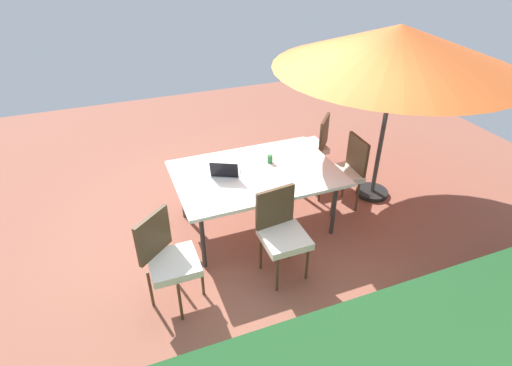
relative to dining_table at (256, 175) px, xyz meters
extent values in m
cube|color=#935442|center=(0.00, 0.00, -0.74)|extent=(10.00, 10.00, 0.02)
cube|color=silver|center=(0.00, 0.00, 0.03)|extent=(1.90, 1.28, 0.04)
cylinder|color=#333333|center=(-0.80, -0.49, -0.36)|extent=(0.05, 0.05, 0.74)
cylinder|color=#333333|center=(0.80, -0.49, -0.36)|extent=(0.05, 0.05, 0.74)
cylinder|color=#333333|center=(-0.80, 0.49, -0.36)|extent=(0.05, 0.05, 0.74)
cylinder|color=#333333|center=(0.80, 0.49, -0.36)|extent=(0.05, 0.05, 0.74)
cylinder|color=#4C4C4C|center=(-1.78, -0.05, 0.39)|extent=(0.06, 0.06, 2.24)
cone|color=orange|center=(-1.78, -0.05, 1.31)|extent=(2.91, 2.91, 0.49)
cylinder|color=black|center=(-1.78, -0.05, -0.70)|extent=(0.44, 0.44, 0.06)
cube|color=silver|center=(1.18, 0.87, -0.24)|extent=(0.46, 0.46, 0.08)
cube|color=#4C3823|center=(1.31, 0.71, 0.03)|extent=(0.36, 0.31, 0.45)
cylinder|color=#4C3823|center=(1.20, 1.12, -0.50)|extent=(0.03, 0.03, 0.45)
cylinder|color=#4C3823|center=(0.92, 0.89, -0.50)|extent=(0.03, 0.03, 0.45)
cylinder|color=#4C3823|center=(1.43, 0.84, -0.50)|extent=(0.03, 0.03, 0.45)
cylinder|color=#4C3823|center=(1.16, 0.61, -0.50)|extent=(0.03, 0.03, 0.45)
cube|color=silver|center=(0.04, 0.91, -0.24)|extent=(0.46, 0.46, 0.08)
cube|color=#4C3823|center=(0.06, 0.70, 0.03)|extent=(0.44, 0.09, 0.45)
cylinder|color=#4C3823|center=(0.20, 1.11, -0.50)|extent=(0.03, 0.03, 0.45)
cylinder|color=#4C3823|center=(-0.16, 1.07, -0.50)|extent=(0.03, 0.03, 0.45)
cylinder|color=#4C3823|center=(0.24, 0.75, -0.50)|extent=(0.03, 0.03, 0.45)
cylinder|color=#4C3823|center=(-0.12, 0.71, -0.50)|extent=(0.03, 0.03, 0.45)
cube|color=silver|center=(-1.17, 0.02, -0.24)|extent=(0.46, 0.46, 0.08)
cube|color=#4C3823|center=(-1.38, 0.02, 0.03)|extent=(0.06, 0.44, 0.45)
cylinder|color=#4C3823|center=(-0.99, -0.17, -0.50)|extent=(0.03, 0.03, 0.45)
cylinder|color=#4C3823|center=(-0.98, 0.19, -0.50)|extent=(0.03, 0.03, 0.45)
cylinder|color=#4C3823|center=(-1.35, -0.16, -0.50)|extent=(0.03, 0.03, 0.45)
cylinder|color=#4C3823|center=(-1.34, 0.20, -0.50)|extent=(0.03, 0.03, 0.45)
cube|color=silver|center=(-1.13, -0.82, -0.24)|extent=(0.46, 0.46, 0.08)
cube|color=#4C3823|center=(-1.29, -0.69, 0.03)|extent=(0.32, 0.35, 0.45)
cylinder|color=#4C3823|center=(-1.12, -1.08, -0.50)|extent=(0.03, 0.03, 0.45)
cylinder|color=#4C3823|center=(-0.88, -0.81, -0.50)|extent=(0.03, 0.03, 0.45)
cylinder|color=#4C3823|center=(-1.39, -0.84, -0.50)|extent=(0.03, 0.03, 0.45)
cylinder|color=#4C3823|center=(-1.15, -0.57, -0.50)|extent=(0.03, 0.03, 0.45)
cube|color=#B7B7BC|center=(0.34, -0.08, 0.06)|extent=(0.39, 0.34, 0.02)
cube|color=black|center=(0.39, 0.02, 0.16)|extent=(0.31, 0.19, 0.20)
cylinder|color=#286B33|center=(-0.24, -0.14, 0.10)|extent=(0.06, 0.06, 0.10)
camera|label=1|loc=(1.49, 3.85, 2.50)|focal=28.79mm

